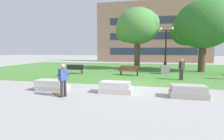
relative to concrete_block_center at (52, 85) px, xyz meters
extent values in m
plane|color=#A3A09B|center=(4.42, 2.41, -0.31)|extent=(140.00, 140.00, 0.00)
cube|color=#4C8438|center=(4.42, 12.41, -0.30)|extent=(40.00, 20.00, 0.02)
cube|color=#B2ADA3|center=(0.07, 0.00, -0.15)|extent=(1.80, 0.90, 0.32)
cube|color=#BBB6AB|center=(-0.08, 0.00, 0.17)|extent=(1.66, 0.83, 0.32)
cube|color=#BCB7B2|center=(3.83, 0.23, -0.15)|extent=(1.80, 0.90, 0.32)
cube|color=beige|center=(3.80, 0.23, 0.17)|extent=(1.66, 0.83, 0.32)
cube|color=#9E9991|center=(7.59, 0.07, -0.15)|extent=(1.80, 0.90, 0.32)
cube|color=#A6A098|center=(7.59, 0.07, 0.17)|extent=(1.66, 0.83, 0.32)
cylinder|color=#28282D|center=(1.33, -1.24, 0.12)|extent=(0.15, 0.15, 0.86)
cylinder|color=#28282D|center=(1.42, -1.06, 0.12)|extent=(0.15, 0.15, 0.86)
cube|color=#334784|center=(1.37, -1.15, 0.85)|extent=(0.40, 0.47, 0.60)
cylinder|color=#334784|center=(1.26, -1.18, 0.97)|extent=(0.31, 0.47, 0.44)
cylinder|color=#334784|center=(1.49, -1.13, 0.97)|extent=(0.31, 0.47, 0.44)
sphere|color=tan|center=(1.37, -1.15, 1.29)|extent=(0.22, 0.22, 0.22)
cube|color=olive|center=(0.91, -0.94, -0.22)|extent=(0.74, 0.66, 0.02)
cube|color=olive|center=(0.57, -0.65, -0.20)|extent=(0.22, 0.23, 0.06)
cube|color=olive|center=(1.26, -1.23, -0.20)|extent=(0.22, 0.23, 0.06)
cylinder|color=silver|center=(0.67, -0.88, -0.28)|extent=(0.06, 0.06, 0.06)
cylinder|color=silver|center=(0.81, -0.71, -0.28)|extent=(0.06, 0.06, 0.06)
cylinder|color=silver|center=(1.01, -1.16, -0.28)|extent=(0.06, 0.06, 0.06)
cylinder|color=silver|center=(1.15, -0.99, -0.28)|extent=(0.06, 0.06, 0.06)
cube|color=black|center=(-1.85, 7.16, 0.15)|extent=(1.83, 0.56, 0.05)
cube|color=black|center=(-1.87, 7.40, 0.38)|extent=(1.80, 0.25, 0.46)
cube|color=black|center=(-2.69, 7.10, 0.27)|extent=(0.09, 0.40, 0.04)
cube|color=black|center=(-1.01, 7.21, 0.27)|extent=(0.09, 0.40, 0.04)
cylinder|color=black|center=(-2.64, 6.94, -0.08)|extent=(0.07, 0.07, 0.41)
cylinder|color=black|center=(-1.04, 7.05, -0.08)|extent=(0.07, 0.07, 0.41)
cylinder|color=black|center=(-2.66, 7.26, -0.08)|extent=(0.07, 0.07, 0.41)
cylinder|color=black|center=(-1.07, 7.37, -0.08)|extent=(0.07, 0.07, 0.41)
cube|color=brown|center=(3.73, 7.13, 0.15)|extent=(1.83, 0.61, 0.05)
cube|color=brown|center=(3.75, 7.38, 0.38)|extent=(1.80, 0.30, 0.46)
cube|color=black|center=(2.89, 7.22, 0.27)|extent=(0.10, 0.40, 0.04)
cube|color=black|center=(4.56, 7.05, 0.27)|extent=(0.10, 0.40, 0.04)
cylinder|color=black|center=(2.91, 7.05, -0.08)|extent=(0.07, 0.07, 0.41)
cylinder|color=black|center=(4.51, 6.90, -0.08)|extent=(0.07, 0.07, 0.41)
cylinder|color=black|center=(2.95, 7.37, -0.08)|extent=(0.07, 0.07, 0.41)
cylinder|color=black|center=(4.54, 7.22, -0.08)|extent=(0.07, 0.07, 0.41)
cube|color=gray|center=(7.13, 8.94, 0.16)|extent=(0.80, 0.80, 0.90)
cylinder|color=black|center=(7.13, 8.94, 0.76)|extent=(0.28, 0.28, 0.30)
cylinder|color=black|center=(7.13, 8.94, 2.34)|extent=(0.14, 0.14, 3.46)
cube|color=black|center=(7.13, 8.94, 3.98)|extent=(1.10, 0.08, 0.08)
ellipsoid|color=white|center=(6.58, 8.94, 4.22)|extent=(0.22, 0.22, 0.36)
cone|color=black|center=(6.58, 8.94, 4.41)|extent=(0.20, 0.20, 0.13)
ellipsoid|color=white|center=(7.68, 8.94, 4.22)|extent=(0.22, 0.22, 0.36)
cone|color=black|center=(7.68, 8.94, 4.41)|extent=(0.20, 0.20, 0.13)
cylinder|color=brown|center=(4.07, 12.33, 1.64)|extent=(0.69, 0.69, 3.86)
ellipsoid|color=#4C893D|center=(4.07, 12.33, 4.96)|extent=(5.06, 5.06, 4.30)
sphere|color=#4C893D|center=(2.68, 12.84, 4.46)|extent=(2.78, 2.78, 2.78)
sphere|color=#4C893D|center=(5.34, 11.82, 5.22)|extent=(2.53, 2.53, 2.53)
cylinder|color=#4C3823|center=(11.19, 11.65, 1.46)|extent=(0.74, 0.74, 3.49)
ellipsoid|color=#2D6B28|center=(11.19, 11.65, 4.87)|extent=(6.06, 6.06, 5.15)
sphere|color=#2D6B28|center=(9.52, 12.26, 4.27)|extent=(3.33, 3.33, 3.33)
sphere|color=#2D6B28|center=(12.70, 11.04, 5.18)|extent=(3.03, 3.03, 3.03)
cylinder|color=#28282D|center=(8.04, 5.41, 0.14)|extent=(0.15, 0.15, 0.86)
cylinder|color=#28282D|center=(8.20, 5.53, 0.14)|extent=(0.15, 0.15, 0.86)
cube|color=#2D2D30|center=(8.12, 5.47, 0.87)|extent=(0.46, 0.44, 0.60)
cylinder|color=#2D2D30|center=(7.92, 5.32, 0.90)|extent=(0.16, 0.16, 0.56)
cylinder|color=#2D2D30|center=(8.32, 5.62, 0.90)|extent=(0.16, 0.16, 0.56)
sphere|color=tan|center=(8.12, 5.47, 1.31)|extent=(0.22, 0.22, 0.22)
cube|color=#8E6B56|center=(5.87, 26.91, 5.73)|extent=(22.53, 1.00, 12.08)
cube|color=#232D3D|center=(5.87, 26.39, 1.89)|extent=(16.90, 0.03, 1.40)
cube|color=#232D3D|center=(5.87, 26.39, 4.89)|extent=(16.90, 0.03, 1.40)
cube|color=#232D3D|center=(5.87, 26.39, 7.89)|extent=(16.90, 0.03, 1.40)
camera|label=1|loc=(5.70, -9.17, 2.07)|focal=28.00mm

